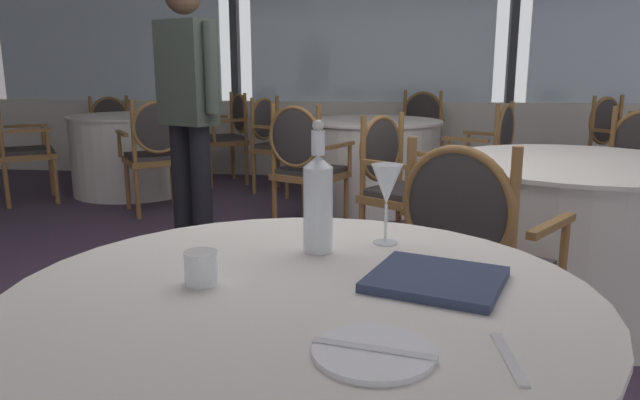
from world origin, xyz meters
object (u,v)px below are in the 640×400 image
object	(u,v)px
water_bottle	(318,200)
menu_book	(436,279)
dining_chair_2_3	(397,178)
dining_chair_3_2	(275,137)
wine_glass	(387,186)
dining_chair_0_1	(15,141)
dining_chair_0_3	(229,130)
dining_chair_3_1	(418,131)
dining_chair_3_0	(488,152)
dining_chair_2_2	(637,173)
dining_chair_2_0	(471,249)
dining_chair_1_2	(615,141)
dining_chair_0_2	(156,147)
diner_person_1	(188,101)
side_plate	(374,352)
dining_chair_0_0	(113,130)
water_tumbler	(201,268)
dining_chair_3_3	(304,159)

from	to	relation	value
water_bottle	menu_book	size ratio (longest dim) A/B	1.23
dining_chair_2_3	dining_chair_3_2	bearing A→B (deg)	154.87
wine_glass	dining_chair_0_1	xyz separation A→B (m)	(-3.39, 3.46, -0.35)
dining_chair_0_3	dining_chair_3_1	xyz separation A→B (m)	(2.00, 0.10, 0.01)
dining_chair_2_3	dining_chair_3_2	xyz separation A→B (m)	(-1.19, 2.07, 0.00)
dining_chair_0_1	dining_chair_3_2	bearing A→B (deg)	-16.52
dining_chair_0_1	dining_chair_3_0	distance (m)	4.17
water_bottle	wine_glass	bearing A→B (deg)	28.31
water_bottle	dining_chair_2_2	xyz separation A→B (m)	(1.74, 2.54, -0.34)
dining_chair_2_0	dining_chair_3_0	xyz separation A→B (m)	(0.46, 2.70, -0.01)
dining_chair_0_1	dining_chair_1_2	distance (m)	5.46
dining_chair_0_2	diner_person_1	size ratio (longest dim) A/B	0.55
dining_chair_0_1	diner_person_1	bearing A→B (deg)	-67.32
menu_book	dining_chair_1_2	distance (m)	4.85
dining_chair_3_0	dining_chair_3_2	distance (m)	2.13
dining_chair_3_2	dining_chair_3_1	bearing A→B (deg)	45.11
side_plate	dining_chair_2_0	world-z (taller)	dining_chair_2_0
dining_chair_0_1	dining_chair_3_0	world-z (taller)	dining_chair_0_1
dining_chair_1_2	dining_chair_3_2	size ratio (longest dim) A/B	1.03
dining_chair_2_0	dining_chair_1_2	bearing A→B (deg)	8.98
dining_chair_0_3	dining_chair_3_0	xyz separation A→B (m)	(2.51, -1.32, -0.01)
dining_chair_3_0	dining_chair_2_0	bearing A→B (deg)	105.41
wine_glass	dining_chair_3_0	size ratio (longest dim) A/B	0.22
menu_book	dining_chair_3_0	world-z (taller)	dining_chair_3_0
dining_chair_0_0	dining_chair_3_2	world-z (taller)	dining_chair_3_2
dining_chair_0_2	dining_chair_2_3	distance (m)	2.27
dining_chair_0_1	dining_chair_1_2	bearing A→B (deg)	-28.42
menu_book	dining_chair_0_2	distance (m)	4.09
wine_glass	dining_chair_2_3	world-z (taller)	wine_glass
dining_chair_2_2	dining_chair_3_1	world-z (taller)	dining_chair_3_1
dining_chair_1_2	dining_chair_0_1	bearing A→B (deg)	-119.62
diner_person_1	dining_chair_3_1	bearing A→B (deg)	175.82
water_tumbler	dining_chair_2_2	size ratio (longest dim) A/B	0.07
dining_chair_0_3	wine_glass	bearing A→B (deg)	74.60
dining_chair_0_0	dining_chair_3_2	bearing A→B (deg)	36.45
dining_chair_2_2	dining_chair_3_2	world-z (taller)	dining_chair_2_2
side_plate	water_bottle	bearing A→B (deg)	106.42
wine_glass	dining_chair_2_3	distance (m)	2.20
dining_chair_0_1	diner_person_1	xyz separation A→B (m)	(2.10, -1.29, 0.44)
dining_chair_0_2	dining_chair_3_1	bearing A→B (deg)	-91.37
dining_chair_2_3	water_tumbler	bearing A→B (deg)	-64.67
dining_chair_0_2	diner_person_1	bearing A→B (deg)	176.55
dining_chair_0_1	dining_chair_3_3	world-z (taller)	dining_chair_0_1
dining_chair_3_0	dining_chair_3_2	size ratio (longest dim) A/B	1.01
dining_chair_0_1	dining_chair_3_3	size ratio (longest dim) A/B	1.01
wine_glass	dining_chair_0_1	distance (m)	4.86
side_plate	dining_chair_3_1	size ratio (longest dim) A/B	0.20
water_tumbler	dining_chair_3_2	xyz separation A→B (m)	(-0.77, 4.59, -0.25)
water_bottle	dining_chair_0_3	world-z (taller)	water_bottle
water_bottle	wine_glass	distance (m)	0.19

